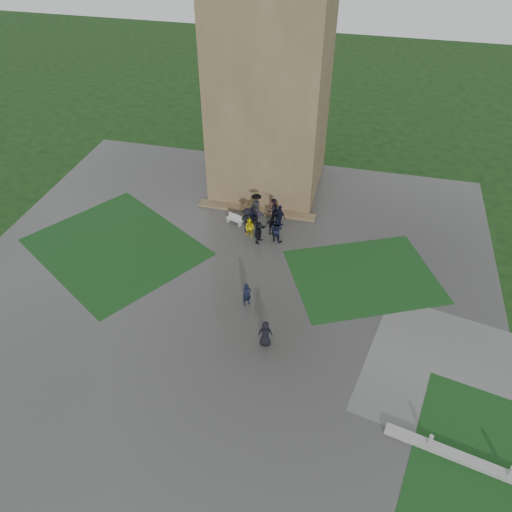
% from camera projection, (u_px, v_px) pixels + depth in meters
% --- Properties ---
extents(ground, '(120.00, 120.00, 0.00)m').
position_uv_depth(ground, '(215.00, 308.00, 30.05)').
color(ground, black).
extents(plaza, '(34.00, 34.00, 0.02)m').
position_uv_depth(plaza, '(224.00, 286.00, 31.55)').
color(plaza, '#333331').
rests_on(plaza, ground).
extents(lawn_inset_left, '(14.10, 13.46, 0.01)m').
position_uv_depth(lawn_inset_left, '(115.00, 247.00, 34.61)').
color(lawn_inset_left, black).
rests_on(lawn_inset_left, plaza).
extents(lawn_inset_right, '(11.12, 10.15, 0.01)m').
position_uv_depth(lawn_inset_right, '(364.00, 276.00, 32.24)').
color(lawn_inset_right, black).
rests_on(lawn_inset_right, plaza).
extents(tower, '(8.00, 8.00, 18.00)m').
position_uv_depth(tower, '(271.00, 74.00, 35.65)').
color(tower, brown).
rests_on(tower, ground).
extents(tower_plinth, '(9.00, 0.80, 0.22)m').
position_uv_depth(tower_plinth, '(256.00, 210.00, 37.95)').
color(tower_plinth, brown).
rests_on(tower_plinth, plaza).
extents(bench, '(1.34, 0.84, 0.74)m').
position_uv_depth(bench, '(235.00, 219.00, 36.57)').
color(bench, '#B0B0AC').
rests_on(bench, plaza).
extents(visitor_cluster, '(3.46, 4.02, 2.65)m').
position_uv_depth(visitor_cluster, '(262.00, 218.00, 35.39)').
color(visitor_cluster, black).
rests_on(visitor_cluster, plaza).
extents(pedestrian_mid, '(0.69, 0.68, 1.60)m').
position_uv_depth(pedestrian_mid, '(247.00, 295.00, 29.76)').
color(pedestrian_mid, black).
rests_on(pedestrian_mid, plaza).
extents(pedestrian_near, '(0.89, 0.67, 1.67)m').
position_uv_depth(pedestrian_near, '(265.00, 334.00, 27.31)').
color(pedestrian_near, black).
rests_on(pedestrian_near, plaza).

